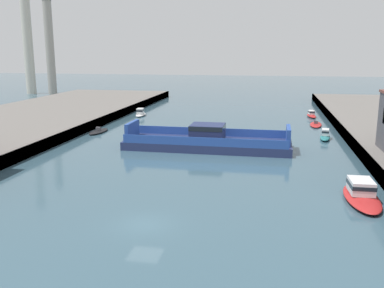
{
  "coord_description": "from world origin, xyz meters",
  "views": [
    {
      "loc": [
        9.13,
        -29.17,
        12.95
      ],
      "look_at": [
        0.0,
        19.77,
        2.0
      ],
      "focal_mm": 39.86,
      "sensor_mm": 36.0,
      "label": 1
    }
  ],
  "objects_px": {
    "chain_ferry": "(207,141)",
    "moored_boat_far_left": "(311,115)",
    "moored_boat_near_left": "(141,113)",
    "moored_boat_upstream_a": "(316,124)",
    "smokestack_distant_a": "(27,29)",
    "moored_boat_mid_left": "(361,193)",
    "smokestack_distant_b": "(49,41)",
    "moored_boat_mid_right": "(325,136)",
    "moored_boat_far_right": "(98,131)"
  },
  "relations": [
    {
      "from": "moored_boat_far_right",
      "to": "smokestack_distant_b",
      "type": "distance_m",
      "value": 68.87
    },
    {
      "from": "chain_ferry",
      "to": "smokestack_distant_b",
      "type": "height_order",
      "value": "smokestack_distant_b"
    },
    {
      "from": "moored_boat_mid_left",
      "to": "smokestack_distant_a",
      "type": "relative_size",
      "value": 0.22
    },
    {
      "from": "smokestack_distant_a",
      "to": "smokestack_distant_b",
      "type": "distance_m",
      "value": 8.17
    },
    {
      "from": "moored_boat_far_right",
      "to": "moored_boat_upstream_a",
      "type": "distance_m",
      "value": 37.56
    },
    {
      "from": "moored_boat_upstream_a",
      "to": "smokestack_distant_b",
      "type": "distance_m",
      "value": 85.67
    },
    {
      "from": "moored_boat_mid_left",
      "to": "chain_ferry",
      "type": "bearing_deg",
      "value": 132.73
    },
    {
      "from": "moored_boat_mid_right",
      "to": "moored_boat_far_right",
      "type": "bearing_deg",
      "value": -178.0
    },
    {
      "from": "moored_boat_far_left",
      "to": "moored_boat_upstream_a",
      "type": "bearing_deg",
      "value": -90.37
    },
    {
      "from": "moored_boat_upstream_a",
      "to": "chain_ferry",
      "type": "bearing_deg",
      "value": -127.18
    },
    {
      "from": "moored_boat_near_left",
      "to": "moored_boat_far_right",
      "type": "xyz_separation_m",
      "value": [
        -1.3,
        -18.56,
        -0.37
      ]
    },
    {
      "from": "chain_ferry",
      "to": "moored_boat_near_left",
      "type": "bearing_deg",
      "value": 123.64
    },
    {
      "from": "moored_boat_upstream_a",
      "to": "smokestack_distant_b",
      "type": "bearing_deg",
      "value": 149.92
    },
    {
      "from": "chain_ferry",
      "to": "smokestack_distant_a",
      "type": "distance_m",
      "value": 92.36
    },
    {
      "from": "moored_boat_near_left",
      "to": "moored_boat_mid_left",
      "type": "distance_m",
      "value": 55.9
    },
    {
      "from": "chain_ferry",
      "to": "moored_boat_upstream_a",
      "type": "xyz_separation_m",
      "value": [
        16.15,
        21.29,
        -0.83
      ]
    },
    {
      "from": "chain_ferry",
      "to": "smokestack_distant_a",
      "type": "height_order",
      "value": "smokestack_distant_a"
    },
    {
      "from": "moored_boat_near_left",
      "to": "smokestack_distant_b",
      "type": "height_order",
      "value": "smokestack_distant_b"
    },
    {
      "from": "smokestack_distant_a",
      "to": "moored_boat_near_left",
      "type": "bearing_deg",
      "value": -38.89
    },
    {
      "from": "moored_boat_mid_left",
      "to": "moored_boat_mid_right",
      "type": "height_order",
      "value": "moored_boat_mid_left"
    },
    {
      "from": "smokestack_distant_b",
      "to": "moored_boat_far_right",
      "type": "bearing_deg",
      "value": -55.75
    },
    {
      "from": "moored_boat_mid_left",
      "to": "moored_boat_far_left",
      "type": "height_order",
      "value": "moored_boat_mid_left"
    },
    {
      "from": "moored_boat_upstream_a",
      "to": "smokestack_distant_a",
      "type": "xyz_separation_m",
      "value": [
        -80.2,
        42.7,
        19.05
      ]
    },
    {
      "from": "moored_boat_near_left",
      "to": "moored_boat_mid_left",
      "type": "bearing_deg",
      "value": -52.45
    },
    {
      "from": "chain_ferry",
      "to": "moored_boat_mid_left",
      "type": "relative_size",
      "value": 2.77
    },
    {
      "from": "chain_ferry",
      "to": "moored_boat_mid_left",
      "type": "bearing_deg",
      "value": -47.27
    },
    {
      "from": "smokestack_distant_b",
      "to": "moored_boat_upstream_a",
      "type": "bearing_deg",
      "value": -30.08
    },
    {
      "from": "moored_boat_upstream_a",
      "to": "moored_boat_near_left",
      "type": "bearing_deg",
      "value": 171.09
    },
    {
      "from": "moored_boat_mid_right",
      "to": "smokestack_distant_a",
      "type": "distance_m",
      "value": 99.04
    },
    {
      "from": "moored_boat_near_left",
      "to": "moored_boat_upstream_a",
      "type": "height_order",
      "value": "moored_boat_near_left"
    },
    {
      "from": "moored_boat_far_left",
      "to": "moored_boat_mid_left",
      "type": "bearing_deg",
      "value": -89.81
    },
    {
      "from": "smokestack_distant_b",
      "to": "moored_boat_far_left",
      "type": "bearing_deg",
      "value": -23.86
    },
    {
      "from": "moored_boat_mid_right",
      "to": "moored_boat_far_right",
      "type": "xyz_separation_m",
      "value": [
        -35.35,
        -1.24,
        -0.34
      ]
    },
    {
      "from": "chain_ferry",
      "to": "moored_boat_far_right",
      "type": "height_order",
      "value": "chain_ferry"
    },
    {
      "from": "chain_ferry",
      "to": "moored_boat_far_left",
      "type": "bearing_deg",
      "value": 62.58
    },
    {
      "from": "moored_boat_near_left",
      "to": "smokestack_distant_b",
      "type": "xyz_separation_m",
      "value": [
        -39.08,
        36.94,
        14.98
      ]
    },
    {
      "from": "moored_boat_near_left",
      "to": "moored_boat_mid_right",
      "type": "distance_m",
      "value": 38.21
    },
    {
      "from": "chain_ferry",
      "to": "moored_boat_near_left",
      "type": "height_order",
      "value": "chain_ferry"
    },
    {
      "from": "moored_boat_upstream_a",
      "to": "smokestack_distant_a",
      "type": "bearing_deg",
      "value": 151.97
    },
    {
      "from": "moored_boat_mid_right",
      "to": "smokestack_distant_a",
      "type": "xyz_separation_m",
      "value": [
        -80.41,
        54.72,
        18.69
      ]
    },
    {
      "from": "moored_boat_mid_left",
      "to": "smokestack_distant_b",
      "type": "height_order",
      "value": "smokestack_distant_b"
    },
    {
      "from": "smokestack_distant_b",
      "to": "moored_boat_mid_right",
      "type": "bearing_deg",
      "value": -36.57
    },
    {
      "from": "moored_boat_mid_left",
      "to": "moored_boat_far_left",
      "type": "xyz_separation_m",
      "value": [
        -0.16,
        48.97,
        -0.18
      ]
    },
    {
      "from": "moored_boat_far_left",
      "to": "chain_ferry",
      "type": "bearing_deg",
      "value": -117.42
    },
    {
      "from": "moored_boat_far_right",
      "to": "chain_ferry",
      "type": "bearing_deg",
      "value": -22.93
    },
    {
      "from": "smokestack_distant_b",
      "to": "chain_ferry",
      "type": "bearing_deg",
      "value": -48.21
    },
    {
      "from": "moored_boat_mid_right",
      "to": "moored_boat_far_left",
      "type": "bearing_deg",
      "value": 90.38
    },
    {
      "from": "moored_boat_near_left",
      "to": "moored_boat_mid_left",
      "type": "height_order",
      "value": "moored_boat_mid_left"
    },
    {
      "from": "moored_boat_near_left",
      "to": "moored_boat_upstream_a",
      "type": "xyz_separation_m",
      "value": [
        33.84,
        -5.31,
        -0.39
      ]
    },
    {
      "from": "chain_ferry",
      "to": "moored_boat_upstream_a",
      "type": "relative_size",
      "value": 3.44
    }
  ]
}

